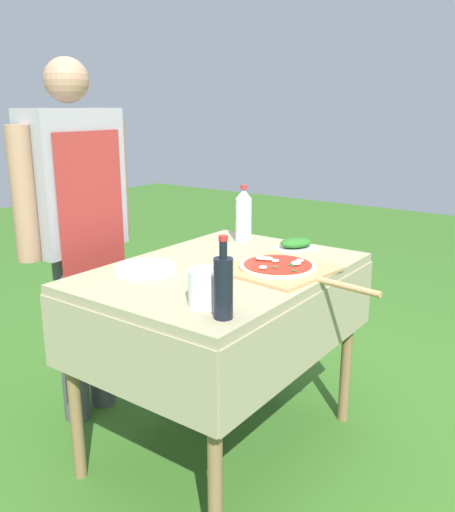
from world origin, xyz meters
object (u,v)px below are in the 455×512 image
prep_table (222,293)px  person_cook (77,216)px  herb_container (296,243)px  plate_stack (145,268)px  water_bottle (244,215)px  pizza_on_peel (280,268)px  mixing_tub (209,288)px  oil_bottle (223,286)px

prep_table → person_cook: 0.75m
herb_container → plate_stack: (-0.66, 0.30, -0.01)m
prep_table → water_bottle: bearing=23.5°
prep_table → herb_container: (0.44, -0.09, 0.13)m
pizza_on_peel → plate_stack: size_ratio=2.70×
prep_table → person_cook: size_ratio=0.69×
person_cook → pizza_on_peel: bearing=102.9°
herb_container → mixing_tub: size_ratio=1.64×
prep_table → oil_bottle: (-0.43, -0.32, 0.21)m
prep_table → water_bottle: water_bottle is taller
prep_table → plate_stack: (-0.22, 0.21, 0.12)m
pizza_on_peel → herb_container: bearing=26.2°
oil_bottle → pizza_on_peel: bearing=11.5°
pizza_on_peel → oil_bottle: (-0.52, -0.10, 0.09)m
water_bottle → prep_table: bearing=-156.5°
water_bottle → oil_bottle: bearing=-149.2°
mixing_tub → person_cook: bearing=76.6°
person_cook → plate_stack: person_cook is taller
mixing_tub → plate_stack: (0.15, 0.43, -0.05)m
mixing_tub → plate_stack: size_ratio=0.56×
pizza_on_peel → person_cook: bearing=111.4°
mixing_tub → pizza_on_peel: bearing=0.2°
mixing_tub → prep_table: bearing=30.9°
mixing_tub → plate_stack: 0.45m
person_cook → pizza_on_peel: (0.24, -0.91, -0.14)m
prep_table → pizza_on_peel: pizza_on_peel is taller
herb_container → plate_stack: herb_container is taller
water_bottle → plate_stack: (-0.63, 0.03, -0.11)m
prep_table → person_cook: (-0.15, 0.69, 0.26)m
pizza_on_peel → mixing_tub: bearing=-173.2°
plate_stack → water_bottle: bearing=-2.8°
person_cook → herb_container: size_ratio=7.45×
person_cook → water_bottle: bearing=135.8°
pizza_on_peel → oil_bottle: bearing=-161.9°
water_bottle → person_cook: bearing=137.6°
water_bottle → herb_container: 0.29m
herb_container → pizza_on_peel: bearing=-160.4°
oil_bottle → water_bottle: bearing=30.8°
herb_container → person_cook: bearing=126.8°
oil_bottle → herb_container: size_ratio=1.18×
prep_table → water_bottle: size_ratio=4.22×
person_cook → plate_stack: (-0.07, -0.48, -0.14)m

